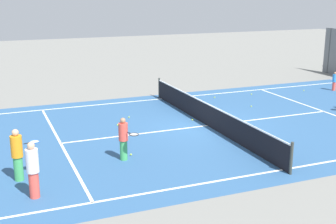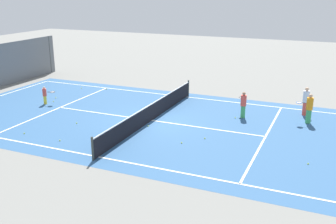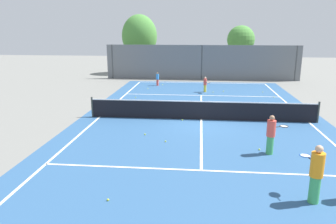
{
  "view_description": "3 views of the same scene",
  "coord_description": "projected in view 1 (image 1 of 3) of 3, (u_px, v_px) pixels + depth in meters",
  "views": [
    {
      "loc": [
        17.07,
        -8.83,
        5.77
      ],
      "look_at": [
        -0.61,
        -1.63,
        0.64
      ],
      "focal_mm": 48.49,
      "sensor_mm": 36.0,
      "label": 1
    },
    {
      "loc": [
        -19.08,
        -9.27,
        7.21
      ],
      "look_at": [
        0.07,
        -0.98,
        0.61
      ],
      "focal_mm": 42.16,
      "sensor_mm": 36.0,
      "label": 2
    },
    {
      "loc": [
        -0.12,
        -16.64,
        4.67
      ],
      "look_at": [
        -1.48,
        -2.96,
        1.14
      ],
      "focal_mm": 34.8,
      "sensor_mm": 36.0,
      "label": 3
    }
  ],
  "objects": [
    {
      "name": "tennis_ball_9",
      "position": [
        215.0,
        97.0,
        25.12
      ],
      "size": [
        0.07,
        0.07,
        0.07
      ],
      "primitive_type": "sphere",
      "color": "#CCE533",
      "rests_on": "ground_plane"
    },
    {
      "name": "player_4",
      "position": [
        33.0,
        170.0,
        12.84
      ],
      "size": [
        0.36,
        0.36,
        1.68
      ],
      "color": "#E54C3F",
      "rests_on": "ground_plane"
    },
    {
      "name": "tennis_ball_12",
      "position": [
        118.0,
        125.0,
        19.98
      ],
      "size": [
        0.07,
        0.07,
        0.07
      ],
      "primitive_type": "sphere",
      "color": "#CCE533",
      "rests_on": "ground_plane"
    },
    {
      "name": "tennis_ball_13",
      "position": [
        251.0,
        106.0,
        23.19
      ],
      "size": [
        0.07,
        0.07,
        0.07
      ],
      "primitive_type": "sphere",
      "color": "#CCE533",
      "rests_on": "ground_plane"
    },
    {
      "name": "player_3",
      "position": [
        18.0,
        154.0,
        14.03
      ],
      "size": [
        0.53,
        0.94,
        1.68
      ],
      "color": "#3FA559",
      "rests_on": "ground_plane"
    },
    {
      "name": "tennis_net",
      "position": [
        208.0,
        115.0,
        19.84
      ],
      "size": [
        11.9,
        0.1,
        1.1
      ],
      "color": "#333833",
      "rests_on": "ground_plane"
    },
    {
      "name": "player_0",
      "position": [
        334.0,
        81.0,
        26.85
      ],
      "size": [
        0.24,
        0.24,
        1.12
      ],
      "color": "#E54C3F",
      "rests_on": "ground_plane"
    },
    {
      "name": "tennis_ball_10",
      "position": [
        304.0,
        90.0,
        26.86
      ],
      "size": [
        0.07,
        0.07,
        0.07
      ],
      "primitive_type": "sphere",
      "color": "#CCE533",
      "rests_on": "ground_plane"
    },
    {
      "name": "tennis_ball_2",
      "position": [
        251.0,
        94.0,
        25.89
      ],
      "size": [
        0.07,
        0.07,
        0.07
      ],
      "primitive_type": "sphere",
      "color": "#CCE533",
      "rests_on": "ground_plane"
    },
    {
      "name": "tennis_ball_5",
      "position": [
        192.0,
        120.0,
        20.76
      ],
      "size": [
        0.07,
        0.07,
        0.07
      ],
      "primitive_type": "sphere",
      "color": "#CCE533",
      "rests_on": "ground_plane"
    },
    {
      "name": "ground_plane",
      "position": [
        207.0,
        126.0,
        19.98
      ],
      "size": [
        80.0,
        80.0,
        0.0
      ],
      "primitive_type": "plane",
      "color": "slate"
    },
    {
      "name": "tennis_ball_7",
      "position": [
        129.0,
        117.0,
        21.2
      ],
      "size": [
        0.07,
        0.07,
        0.07
      ],
      "primitive_type": "sphere",
      "color": "#CCE533",
      "rests_on": "ground_plane"
    },
    {
      "name": "court_surface",
      "position": [
        207.0,
        126.0,
        19.98
      ],
      "size": [
        13.0,
        25.0,
        0.01
      ],
      "color": "#2D5684",
      "rests_on": "ground_plane"
    },
    {
      "name": "player_2",
      "position": [
        124.0,
        138.0,
        15.76
      ],
      "size": [
        0.9,
        0.61,
        1.53
      ],
      "color": "#3FA559",
      "rests_on": "ground_plane"
    },
    {
      "name": "tennis_ball_4",
      "position": [
        131.0,
        155.0,
        16.37
      ],
      "size": [
        0.07,
        0.07,
        0.07
      ],
      "primitive_type": "sphere",
      "color": "#CCE533",
      "rests_on": "ground_plane"
    }
  ]
}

